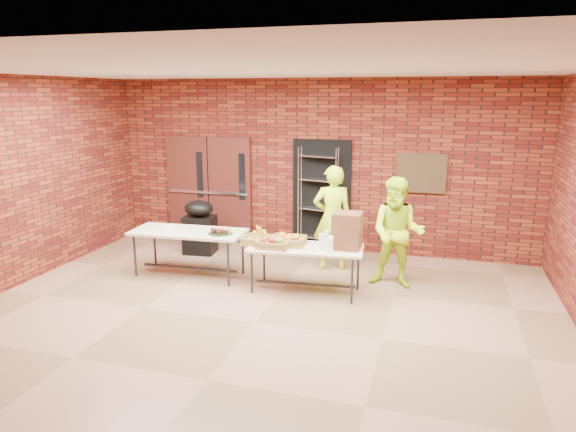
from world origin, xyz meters
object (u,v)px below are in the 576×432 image
object	(u,v)px
volunteer_woman	(332,218)
volunteer_man	(397,233)
wire_rack	(318,200)
covered_grill	(200,227)
table_right	(306,251)
coffee_dispenser	(347,231)
table_left	(188,235)

from	to	relation	value
volunteer_woman	volunteer_man	size ratio (longest dim) A/B	1.04
wire_rack	volunteer_man	size ratio (longest dim) A/B	1.15
wire_rack	covered_grill	xyz separation A→B (m)	(-2.08, -0.74, -0.48)
table_right	coffee_dispenser	distance (m)	0.69
volunteer_woman	volunteer_man	xyz separation A→B (m)	(1.11, -0.52, -0.04)
coffee_dispenser	volunteer_man	xyz separation A→B (m)	(0.69, 0.49, -0.11)
volunteer_man	coffee_dispenser	bearing A→B (deg)	-138.52
table_left	covered_grill	distance (m)	1.24
wire_rack	volunteer_man	world-z (taller)	wire_rack
wire_rack	coffee_dispenser	distance (m)	2.15
covered_grill	wire_rack	bearing A→B (deg)	14.04
volunteer_woman	covered_grill	bearing A→B (deg)	-23.97
volunteer_woman	volunteer_man	bearing A→B (deg)	135.47
wire_rack	volunteer_woman	size ratio (longest dim) A/B	1.11
table_right	volunteer_woman	xyz separation A→B (m)	(0.17, 1.12, 0.25)
wire_rack	coffee_dispenser	size ratio (longest dim) A/B	3.67
table_right	covered_grill	world-z (taller)	covered_grill
wire_rack	volunteer_man	bearing A→B (deg)	-30.23
covered_grill	volunteer_woman	distance (m)	2.58
table_left	coffee_dispenser	bearing A→B (deg)	-3.93
wire_rack	covered_grill	size ratio (longest dim) A/B	1.96
wire_rack	table_left	distance (m)	2.58
table_left	volunteer_woman	world-z (taller)	volunteer_woman
table_left	volunteer_man	xyz separation A→B (m)	(3.29, 0.45, 0.16)
table_left	coffee_dispenser	world-z (taller)	coffee_dispenser
table_left	volunteer_woman	distance (m)	2.39
table_right	volunteer_man	size ratio (longest dim) A/B	1.03
table_right	wire_rack	bearing A→B (deg)	92.13
covered_grill	table_right	bearing A→B (deg)	-34.64
table_right	volunteer_man	world-z (taller)	volunteer_man
wire_rack	volunteer_man	distance (m)	2.15
covered_grill	table_left	bearing A→B (deg)	-77.78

